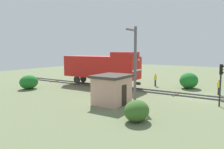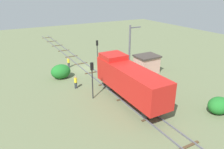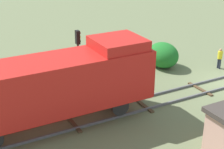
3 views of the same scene
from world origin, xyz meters
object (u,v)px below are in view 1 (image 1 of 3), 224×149
traffic_signal_mid (130,63)px  catenary_mast (135,61)px  traffic_signal_near (221,77)px  worker_near_track (219,86)px  worker_by_signal (155,79)px  locomotive (102,66)px  relay_hut (112,89)px

traffic_signal_mid → catenary_mast: (-8.47, -5.04, 0.78)m
traffic_signal_near → worker_near_track: 5.89m
worker_by_signal → worker_near_track: bearing=-23.1°
locomotive → relay_hut: locomotive is taller
traffic_signal_mid → worker_by_signal: 4.28m
worker_by_signal → catenary_mast: bearing=-92.1°
locomotive → traffic_signal_near: (-3.20, -15.17, -0.12)m
worker_by_signal → catenary_mast: 9.82m
locomotive → relay_hut: bearing=-139.2°
locomotive → traffic_signal_near: bearing=-101.9°
worker_near_track → worker_by_signal: (1.80, 8.23, 0.00)m
locomotive → relay_hut: (-7.50, -6.48, -1.38)m
relay_hut → worker_near_track: bearing=-38.8°
worker_near_track → catenary_mast: (-7.47, 6.81, 2.91)m
worker_by_signal → relay_hut: relay_hut is taller
locomotive → traffic_signal_near: 15.50m
traffic_signal_near → traffic_signal_mid: bearing=62.3°
catenary_mast → relay_hut: (-2.43, 1.14, -2.51)m
traffic_signal_near → catenary_mast: size_ratio=0.52×
traffic_signal_near → relay_hut: 9.77m
locomotive → traffic_signal_mid: locomotive is taller
catenary_mast → relay_hut: catenary_mast is taller
locomotive → catenary_mast: (-5.07, -7.62, 1.13)m
locomotive → worker_by_signal: bearing=-55.9°
locomotive → worker_by_signal: (4.20, -6.20, -1.78)m
traffic_signal_near → worker_by_signal: bearing=50.5°
relay_hut → traffic_signal_near: bearing=-63.7°
worker_near_track → worker_by_signal: size_ratio=1.00×
relay_hut → locomotive: bearing=40.8°
traffic_signal_mid → worker_by_signal: size_ratio=2.66×
worker_near_track → relay_hut: size_ratio=0.49×
locomotive → traffic_signal_near: size_ratio=3.05×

